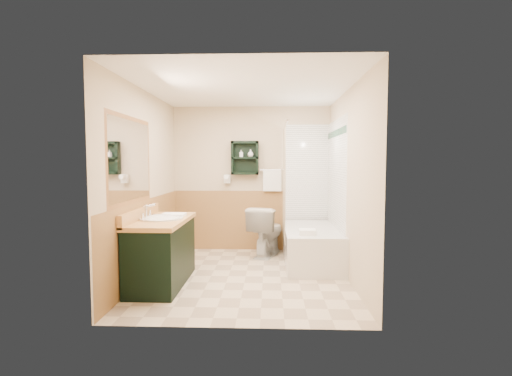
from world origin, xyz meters
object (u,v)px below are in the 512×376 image
(vanity_book, at_px, (152,208))
(soap_bottle_b, at_px, (251,154))
(wall_shelf, at_px, (245,158))
(toilet, at_px, (267,231))
(bathtub, at_px, (312,246))
(soap_bottle_a, at_px, (241,155))
(vanity, at_px, (162,252))
(hair_dryer, at_px, (227,179))

(vanity_book, relative_size, soap_bottle_b, 1.69)
(wall_shelf, distance_m, toilet, 1.25)
(wall_shelf, height_order, vanity_book, wall_shelf)
(bathtub, bearing_deg, soap_bottle_a, 144.90)
(bathtub, bearing_deg, vanity, -153.30)
(wall_shelf, bearing_deg, vanity_book, -123.92)
(soap_bottle_b, bearing_deg, hair_dryer, 175.64)
(hair_dryer, bearing_deg, vanity, -108.67)
(vanity_book, height_order, soap_bottle_b, soap_bottle_b)
(hair_dryer, relative_size, toilet, 0.31)
(vanity, xyz_separation_m, vanity_book, (-0.17, 0.16, 0.51))
(soap_bottle_a, bearing_deg, wall_shelf, 4.48)
(toilet, height_order, soap_bottle_b, soap_bottle_b)
(bathtub, xyz_separation_m, soap_bottle_b, (-0.93, 0.77, 1.35))
(wall_shelf, distance_m, vanity_book, 2.01)
(bathtub, xyz_separation_m, vanity_book, (-2.08, -0.81, 0.64))
(wall_shelf, relative_size, bathtub, 0.37)
(soap_bottle_a, bearing_deg, soap_bottle_b, 0.00)
(vanity_book, bearing_deg, soap_bottle_a, 38.48)
(vanity_book, bearing_deg, hair_dryer, 45.47)
(wall_shelf, xyz_separation_m, soap_bottle_a, (-0.06, -0.01, 0.04))
(vanity, distance_m, soap_bottle_a, 2.26)
(wall_shelf, height_order, soap_bottle_b, wall_shelf)
(wall_shelf, xyz_separation_m, vanity, (-0.89, -1.74, -1.15))
(wall_shelf, xyz_separation_m, toilet, (0.36, -0.29, -1.17))
(toilet, bearing_deg, vanity_book, 61.06)
(bathtub, distance_m, toilet, 0.83)
(toilet, xyz_separation_m, soap_bottle_a, (-0.43, 0.28, 1.21))
(wall_shelf, relative_size, vanity, 0.44)
(hair_dryer, bearing_deg, toilet, -25.16)
(wall_shelf, distance_m, bathtub, 1.82)
(toilet, bearing_deg, soap_bottle_a, -14.55)
(wall_shelf, bearing_deg, soap_bottle_b, -3.07)
(wall_shelf, distance_m, hair_dryer, 0.46)
(vanity_book, bearing_deg, soap_bottle_b, 34.58)
(vanity, distance_m, soap_bottle_b, 2.33)
(toilet, bearing_deg, bathtub, 162.71)
(toilet, xyz_separation_m, soap_bottle_b, (-0.27, 0.28, 1.23))
(vanity, bearing_deg, soap_bottle_b, 60.27)
(toilet, distance_m, soap_bottle_b, 1.29)
(vanity, xyz_separation_m, bathtub, (1.92, 0.97, -0.14))
(wall_shelf, xyz_separation_m, soap_bottle_b, (0.09, -0.01, 0.06))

